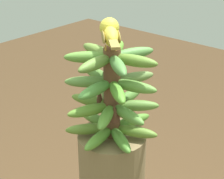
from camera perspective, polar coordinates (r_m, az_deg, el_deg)
name	(u,v)px	position (r m, az deg, el deg)	size (l,w,h in m)	color
banana_bunch	(112,94)	(1.19, -0.02, -0.70)	(0.30, 0.30, 0.30)	brown
perched_bird	(110,33)	(1.11, -0.24, 8.55)	(0.16, 0.17, 0.09)	#C68933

